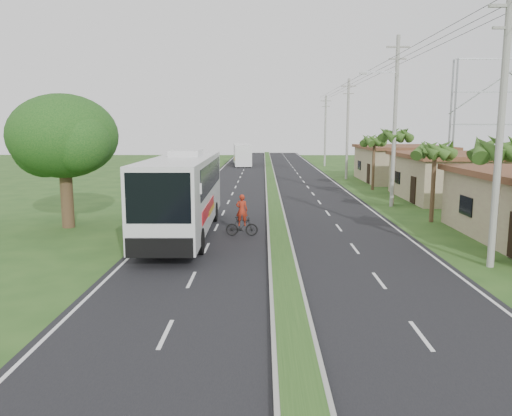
{
  "coord_description": "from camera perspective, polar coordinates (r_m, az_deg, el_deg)",
  "views": [
    {
      "loc": [
        -0.82,
        -17.95,
        5.6
      ],
      "look_at": [
        -1.17,
        5.91,
        1.8
      ],
      "focal_mm": 35.0,
      "sensor_mm": 36.0,
      "label": 1
    }
  ],
  "objects": [
    {
      "name": "palm_verge_c",
      "position": [
        38.18,
        15.58,
        8.0
      ],
      "size": [
        2.4,
        2.4,
        5.85
      ],
      "color": "#473321",
      "rests_on": "ground"
    },
    {
      "name": "road_asphalt",
      "position": [
        38.37,
        2.05,
        0.67
      ],
      "size": [
        14.0,
        160.0,
        0.02
      ],
      "primitive_type": "cube",
      "color": "black",
      "rests_on": "ground"
    },
    {
      "name": "coach_bus_main",
      "position": [
        26.76,
        -8.27,
        2.19
      ],
      "size": [
        3.11,
        13.82,
        4.45
      ],
      "rotation": [
        0.0,
        0.0,
        0.01
      ],
      "color": "silver",
      "rests_on": "ground"
    },
    {
      "name": "shop_far",
      "position": [
        56.07,
        16.22,
        4.94
      ],
      "size": [
        8.6,
        11.6,
        3.82
      ],
      "color": "#9C856A",
      "rests_on": "ground"
    },
    {
      "name": "palm_verge_a",
      "position": [
        23.15,
        26.08,
        6.01
      ],
      "size": [
        2.4,
        2.4,
        5.45
      ],
      "color": "#473321",
      "rests_on": "ground"
    },
    {
      "name": "lane_edge_left",
      "position": [
        38.81,
        -7.89,
        0.67
      ],
      "size": [
        0.12,
        160.0,
        0.01
      ],
      "primitive_type": "cube",
      "color": "silver",
      "rests_on": "ground"
    },
    {
      "name": "utility_pole_b",
      "position": [
        37.14,
        15.55,
        9.74
      ],
      "size": [
        3.2,
        0.28,
        12.0
      ],
      "color": "gray",
      "rests_on": "ground"
    },
    {
      "name": "shade_tree",
      "position": [
        30.17,
        -21.33,
        7.35
      ],
      "size": [
        6.3,
        6.0,
        7.54
      ],
      "color": "#473321",
      "rests_on": "ground"
    },
    {
      "name": "palm_verge_b",
      "position": [
        31.67,
        19.78,
        6.27
      ],
      "size": [
        2.4,
        2.4,
        5.05
      ],
      "color": "#473321",
      "rests_on": "ground"
    },
    {
      "name": "utility_pole_a",
      "position": [
        22.02,
        26.17,
        8.32
      ],
      "size": [
        1.6,
        0.28,
        11.0
      ],
      "color": "gray",
      "rests_on": "ground"
    },
    {
      "name": "utility_pole_d",
      "position": [
        76.52,
        7.92,
        8.83
      ],
      "size": [
        1.6,
        0.28,
        10.5
      ],
      "color": "gray",
      "rests_on": "ground"
    },
    {
      "name": "shop_mid",
      "position": [
        42.77,
        21.14,
        3.42
      ],
      "size": [
        7.6,
        10.6,
        3.67
      ],
      "color": "#9C856A",
      "rests_on": "ground"
    },
    {
      "name": "ground",
      "position": [
        18.82,
        3.33,
        -8.28
      ],
      "size": [
        180.0,
        180.0,
        0.0
      ],
      "primitive_type": "plane",
      "color": "#25471A",
      "rests_on": "ground"
    },
    {
      "name": "lane_edge_right",
      "position": [
        39.09,
        11.92,
        0.62
      ],
      "size": [
        0.12,
        160.0,
        0.01
      ],
      "primitive_type": "cube",
      "color": "silver",
      "rests_on": "ground"
    },
    {
      "name": "motorcyclist",
      "position": [
        26.18,
        -1.63,
        -1.51
      ],
      "size": [
        1.69,
        0.48,
        2.23
      ],
      "rotation": [
        0.0,
        0.0,
        0.0
      ],
      "color": "black",
      "rests_on": "ground"
    },
    {
      "name": "coach_bus_far",
      "position": [
        77.6,
        -1.6,
        6.27
      ],
      "size": [
        3.31,
        11.3,
        3.25
      ],
      "rotation": [
        0.0,
        0.0,
        0.08
      ],
      "color": "white",
      "rests_on": "ground"
    },
    {
      "name": "palm_verge_d",
      "position": [
        47.06,
        13.37,
        7.53
      ],
      "size": [
        2.4,
        2.4,
        5.25
      ],
      "color": "#473321",
      "rests_on": "ground"
    },
    {
      "name": "billboard_lattice",
      "position": [
        53.12,
        26.66,
        9.42
      ],
      "size": [
        10.18,
        1.18,
        12.07
      ],
      "color": "gray",
      "rests_on": "ground"
    },
    {
      "name": "median_strip",
      "position": [
        38.35,
        2.05,
        0.8
      ],
      "size": [
        1.2,
        160.0,
        0.18
      ],
      "color": "gray",
      "rests_on": "ground"
    },
    {
      "name": "utility_pole_c",
      "position": [
        56.72,
        10.42,
        8.98
      ],
      "size": [
        1.6,
        0.28,
        11.0
      ],
      "color": "gray",
      "rests_on": "ground"
    }
  ]
}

